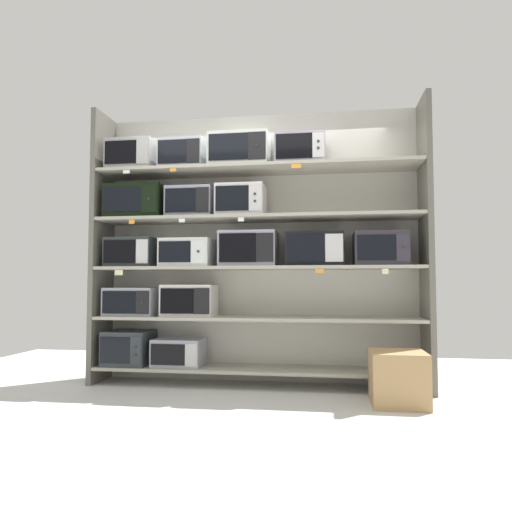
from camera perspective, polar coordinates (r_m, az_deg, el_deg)
name	(u,v)px	position (r m, az deg, el deg)	size (l,w,h in m)	color
ground	(236,417)	(3.67, -2.37, -18.74)	(7.08, 6.00, 0.02)	silver
back_panel	(260,246)	(4.79, 0.43, 1.18)	(3.28, 0.04, 2.68)	beige
upright_left	(102,246)	(5.01, -18.06, 1.14)	(0.05, 0.46, 2.68)	#68645B
upright_right	(426,242)	(4.58, 19.81, 1.58)	(0.05, 0.46, 2.68)	#68645B
shelf_0	(256,369)	(4.59, 0.00, -13.46)	(3.08, 0.46, 0.03)	#ADA899
microwave_0	(129,347)	(4.90, -15.04, -10.58)	(0.43, 0.42, 0.33)	#2E3439
microwave_1	(179,352)	(4.73, -9.25, -11.34)	(0.47, 0.36, 0.26)	#9C9EAE
shelf_1	(256,318)	(4.53, 0.00, -7.50)	(3.08, 0.46, 0.03)	#ADA899
microwave_2	(133,302)	(4.85, -14.62, -5.33)	(0.49, 0.38, 0.27)	#9BA3AE
microwave_3	(189,300)	(4.66, -8.03, -5.31)	(0.50, 0.35, 0.30)	silver
shelf_2	(256,268)	(4.53, 0.00, -1.45)	(3.08, 0.46, 0.03)	#ADA899
microwave_4	(132,253)	(4.87, -14.66, 0.40)	(0.47, 0.36, 0.29)	#2C3336
microwave_5	(188,253)	(4.67, -8.19, 0.36)	(0.49, 0.42, 0.27)	silver
microwave_6	(249,249)	(4.54, -0.87, 0.83)	(0.54, 0.40, 0.33)	#A49FAF
microwave_7	(315,249)	(4.48, 7.08, 0.80)	(0.53, 0.38, 0.32)	black
microwave_8	(380,249)	(4.51, 14.70, 0.81)	(0.48, 0.43, 0.31)	#322D37
price_tag_0	(119,273)	(4.66, -16.19, -1.93)	(0.08, 0.00, 0.05)	beige
price_tag_1	(320,271)	(4.24, 7.67, -1.81)	(0.08, 0.00, 0.04)	orange
price_tag_2	(385,271)	(4.27, 15.31, -1.80)	(0.05, 0.00, 0.05)	beige
shelf_3	(256,218)	(4.57, 0.00, 4.56)	(3.08, 0.46, 0.03)	#ADA899
microwave_9	(138,203)	(4.90, -14.05, 6.22)	(0.57, 0.43, 0.33)	black
microwave_10	(191,203)	(4.72, -7.79, 6.33)	(0.45, 0.35, 0.30)	#9C99AD
microwave_11	(241,201)	(4.61, -1.80, 6.59)	(0.46, 0.38, 0.30)	silver
price_tag_3	(132,222)	(4.65, -14.73, 4.01)	(0.05, 0.00, 0.04)	orange
price_tag_4	(182,220)	(4.48, -8.92, 4.25)	(0.06, 0.00, 0.04)	white
price_tag_5	(241,219)	(4.35, -1.82, 4.43)	(0.06, 0.00, 0.04)	white
shelf_4	(256,169)	(4.66, 0.00, 10.39)	(3.08, 0.46, 0.03)	#ADA899
microwave_12	(134,157)	(5.02, -14.53, 11.46)	(0.46, 0.38, 0.31)	#A2A2A0
microwave_13	(183,156)	(4.85, -8.77, 11.84)	(0.44, 0.33, 0.29)	#B2B9C1
microwave_14	(240,152)	(4.72, -1.96, 12.42)	(0.58, 0.39, 0.32)	silver
microwave_15	(300,151)	(4.65, 5.37, 12.42)	(0.47, 0.41, 0.28)	#A099A7
price_tag_6	(126,172)	(4.76, -15.34, 9.77)	(0.07, 0.00, 0.03)	white
price_tag_7	(173,170)	(4.59, -9.96, 10.18)	(0.06, 0.00, 0.03)	orange
price_tag_8	(296,166)	(4.38, 4.86, 10.76)	(0.09, 0.00, 0.04)	orange
shipping_carton	(398,378)	(4.06, 16.75, -13.90)	(0.43, 0.43, 0.42)	tan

